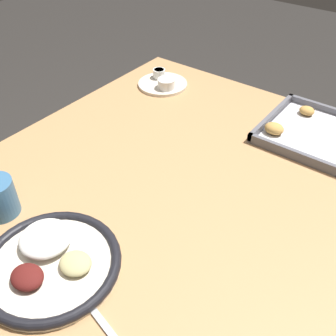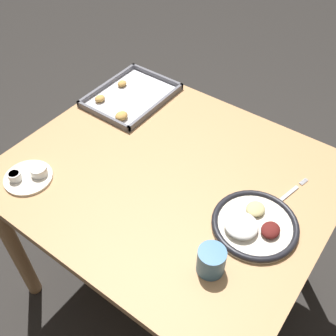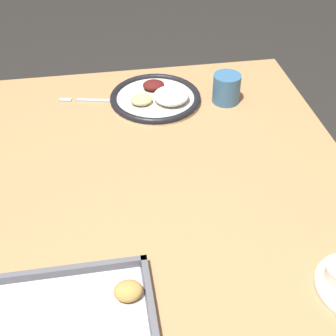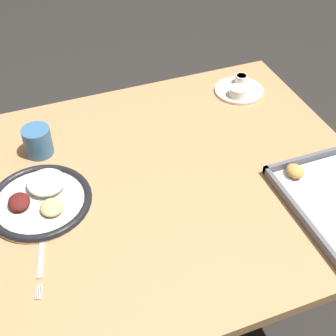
# 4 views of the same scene
# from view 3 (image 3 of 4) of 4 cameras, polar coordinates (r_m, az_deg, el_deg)

# --- Properties ---
(dining_table) EXTENTS (0.92, 1.08, 0.77)m
(dining_table) POSITION_cam_3_polar(r_m,az_deg,el_deg) (1.19, -0.39, -5.42)
(dining_table) COLOR #AD7F51
(dining_table) RESTS_ON ground_plane
(dinner_plate) EXTENTS (0.27, 0.27, 0.05)m
(dinner_plate) POSITION_cam_3_polar(r_m,az_deg,el_deg) (1.38, -1.35, 8.59)
(dinner_plate) COLOR beige
(dinner_plate) RESTS_ON dining_table
(fork) EXTENTS (0.19, 0.06, 0.00)m
(fork) POSITION_cam_3_polar(r_m,az_deg,el_deg) (1.40, -8.87, 8.14)
(fork) COLOR #B2B2B7
(fork) RESTS_ON dining_table
(drinking_cup) EXTENTS (0.08, 0.08, 0.08)m
(drinking_cup) POSITION_cam_3_polar(r_m,az_deg,el_deg) (1.37, 7.14, 9.60)
(drinking_cup) COLOR #38668E
(drinking_cup) RESTS_ON dining_table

